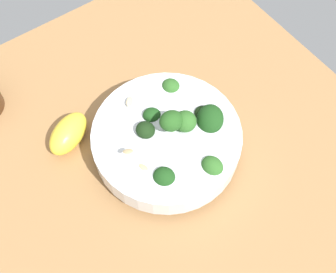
{
  "coord_description": "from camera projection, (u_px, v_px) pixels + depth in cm",
  "views": [
    {
      "loc": [
        -18.16,
        -28.36,
        60.08
      ],
      "look_at": [
        0.27,
        -2.55,
        4.0
      ],
      "focal_mm": 45.51,
      "sensor_mm": 36.0,
      "label": 1
    }
  ],
  "objects": [
    {
      "name": "lemon_wedge",
      "position": [
        68.0,
        133.0,
        0.67
      ],
      "size": [
        9.21,
        7.69,
        4.39
      ],
      "primitive_type": "ellipsoid",
      "rotation": [
        0.0,
        0.0,
        3.62
      ],
      "color": "yellow",
      "rests_on": "ground_plane"
    },
    {
      "name": "bowl_of_broccoli",
      "position": [
        170.0,
        138.0,
        0.65
      ],
      "size": [
        22.63,
        22.63,
        9.8
      ],
      "color": "white",
      "rests_on": "ground_plane"
    },
    {
      "name": "ground_plane",
      "position": [
        158.0,
        144.0,
        0.7
      ],
      "size": [
        66.34,
        66.34,
        3.56
      ],
      "primitive_type": "cube",
      "color": "#996D42"
    }
  ]
}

